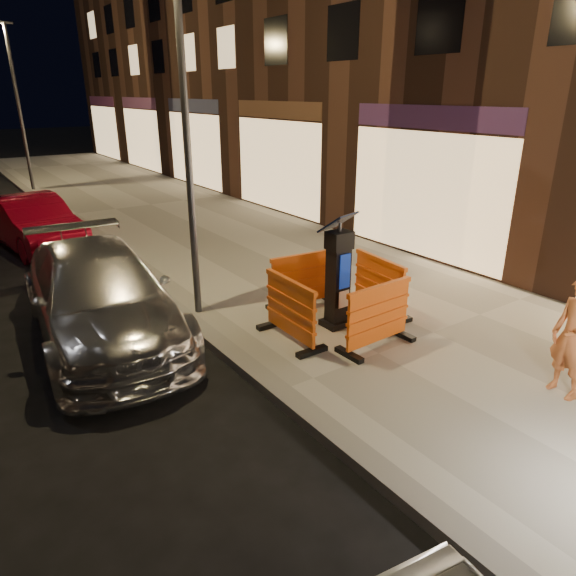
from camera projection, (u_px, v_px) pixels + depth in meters
ground_plane at (282, 400)px, 6.81m from camera, size 120.00×120.00×0.00m
sidewalk at (433, 336)px, 8.40m from camera, size 6.00×60.00×0.15m
kerb at (282, 395)px, 6.78m from camera, size 0.30×60.00×0.15m
parking_kiosk at (338, 274)px, 8.32m from camera, size 0.60×0.60×1.81m
barrier_front at (378, 316)px, 7.74m from camera, size 1.31×0.57×1.01m
barrier_back at (303, 281)px, 9.18m from camera, size 1.35×0.67×1.01m
barrier_kerbside at (290, 310)px, 7.95m from camera, size 0.56×1.31×1.01m
barrier_bldgside at (379, 285)px, 8.97m from camera, size 0.65×1.34×1.01m
car_silver at (106, 336)px, 8.57m from camera, size 2.53×5.24×1.47m
car_red at (38, 248)px, 13.36m from camera, size 1.97×4.26×1.35m
man at (574, 338)px, 6.40m from camera, size 0.48×0.64×1.61m
street_lamp_mid at (187, 137)px, 8.10m from camera, size 0.12×0.12×6.00m
street_lamp_far at (19, 110)px, 19.54m from camera, size 0.12×0.12×6.00m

